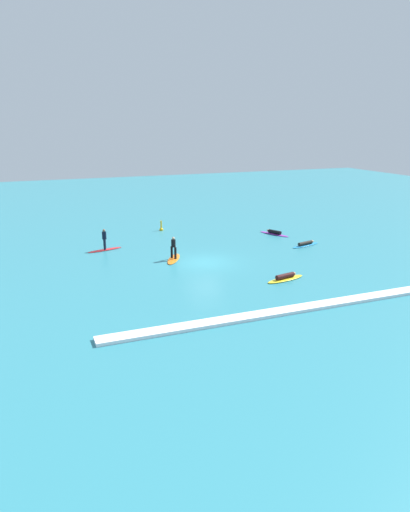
# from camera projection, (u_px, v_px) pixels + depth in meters

# --- Properties ---
(ground_plane) EXTENTS (120.00, 120.00, 0.00)m
(ground_plane) POSITION_uv_depth(u_px,v_px,m) (205.00, 262.00, 35.77)
(ground_plane) COLOR teal
(ground_plane) RESTS_ON ground
(surfer_on_yellow_board) EXTENTS (3.13, 1.39, 0.44)m
(surfer_on_yellow_board) POSITION_uv_depth(u_px,v_px,m) (285.00, 278.00, 31.78)
(surfer_on_yellow_board) COLOR yellow
(surfer_on_yellow_board) RESTS_ON ground_plane
(surfer_on_red_board) EXTENTS (3.05, 1.33, 1.79)m
(surfer_on_red_board) POSITION_uv_depth(u_px,v_px,m) (105.00, 244.00, 39.02)
(surfer_on_red_board) COLOR red
(surfer_on_red_board) RESTS_ON ground_plane
(surfer_on_orange_board) EXTENTS (2.13, 3.02, 1.80)m
(surfer_on_orange_board) POSITION_uv_depth(u_px,v_px,m) (174.00, 255.00, 36.40)
(surfer_on_orange_board) COLOR orange
(surfer_on_orange_board) RESTS_ON ground_plane
(surfer_on_blue_board) EXTENTS (3.13, 1.42, 0.38)m
(surfer_on_blue_board) POSITION_uv_depth(u_px,v_px,m) (306.00, 244.00, 40.58)
(surfer_on_blue_board) COLOR #1E8CD1
(surfer_on_blue_board) RESTS_ON ground_plane
(surfer_on_purple_board) EXTENTS (1.88, 3.21, 0.42)m
(surfer_on_purple_board) POSITION_uv_depth(u_px,v_px,m) (274.00, 233.00, 44.63)
(surfer_on_purple_board) COLOR purple
(surfer_on_purple_board) RESTS_ON ground_plane
(marker_buoy) EXTENTS (0.37, 0.37, 1.07)m
(marker_buoy) POSITION_uv_depth(u_px,v_px,m) (161.00, 228.00, 46.26)
(marker_buoy) COLOR yellow
(marker_buoy) RESTS_ON ground_plane
(wave_crest) EXTENTS (19.91, 0.90, 0.18)m
(wave_crest) POSITION_uv_depth(u_px,v_px,m) (277.00, 312.00, 26.14)
(wave_crest) COLOR white
(wave_crest) RESTS_ON ground_plane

